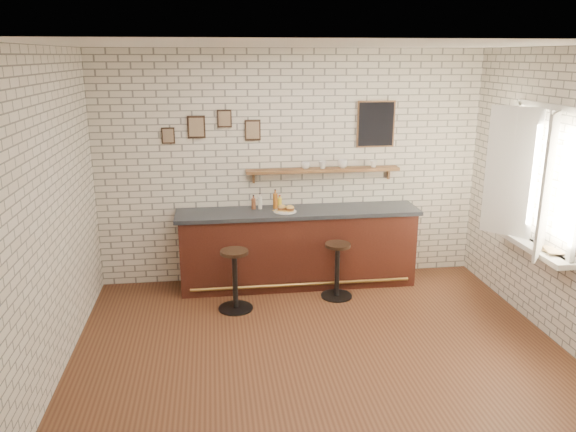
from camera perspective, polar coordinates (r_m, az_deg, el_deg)
The scene contains 21 objects.
ground at distance 5.97m, azimuth 3.11°, elevation -13.18°, with size 5.00×5.00×0.00m, color brown.
bar_counter at distance 7.30m, azimuth 1.02°, elevation -3.20°, with size 3.10×0.65×1.01m.
sandwich_plate at distance 7.07m, azimuth -0.30°, elevation 0.48°, with size 0.28×0.28×0.01m, color white.
ciabatta_sandwich at distance 7.06m, azimuth -0.22°, elevation 0.81°, with size 0.23×0.16×0.07m.
potato_chips at distance 7.06m, azimuth -0.51°, elevation 0.52°, with size 0.25×0.17×0.00m.
bitters_bottle_brown at distance 7.19m, azimuth -3.52°, elevation 1.28°, with size 0.06×0.06×0.18m.
bitters_bottle_white at distance 7.19m, azimuth -2.87°, elevation 1.38°, with size 0.05×0.05×0.21m.
bitters_bottle_amber at distance 7.21m, azimuth -1.30°, elevation 1.57°, with size 0.06×0.06×0.25m.
condiment_bottle_yellow at distance 7.22m, azimuth -0.85°, elevation 1.36°, with size 0.05×0.05×0.17m.
bar_stool_left at distance 6.64m, azimuth -5.41°, elevation -6.29°, with size 0.41×0.41×0.74m.
bar_stool_right at distance 6.98m, azimuth 5.02°, elevation -5.34°, with size 0.39×0.39×0.70m.
wall_shelf at distance 7.30m, azimuth 3.60°, elevation 4.68°, with size 2.00×0.18×0.18m.
shelf_cup_a at distance 7.24m, azimuth 1.80°, elevation 5.15°, with size 0.11×0.11×0.09m, color white.
shelf_cup_b at distance 7.28m, azimuth 3.54°, elevation 5.21°, with size 0.10×0.10×0.09m, color white.
shelf_cup_c at distance 7.33m, azimuth 5.58°, elevation 5.29°, with size 0.14×0.14×0.11m, color white.
shelf_cup_d at distance 7.44m, azimuth 8.69°, elevation 5.27°, with size 0.10×0.10×0.09m, color white.
back_wall_decor at distance 7.25m, azimuth 2.19°, elevation 9.17°, with size 2.96×0.02×0.56m.
window_sill at distance 6.71m, azimuth 23.34°, elevation -2.78°, with size 0.20×1.35×0.06m.
casement_window at distance 6.50m, azimuth 23.74°, elevation 3.48°, with size 0.40×1.30×1.56m.
book_lower at distance 6.44m, azimuth 24.56°, elevation -3.28°, with size 0.17×0.23×0.02m, color tan.
book_upper at distance 6.42m, azimuth 24.67°, elevation -3.17°, with size 0.17×0.24×0.02m, color tan.
Camera 1 is at (-1.01, -5.11, 2.91)m, focal length 35.00 mm.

